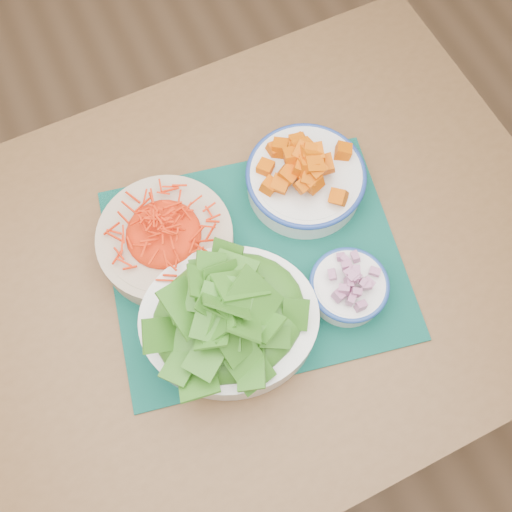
{
  "coord_description": "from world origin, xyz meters",
  "views": [
    {
      "loc": [
        -0.38,
        -0.12,
        1.67
      ],
      "look_at": [
        -0.23,
        0.2,
        0.78
      ],
      "focal_mm": 40.0,
      "sensor_mm": 36.0,
      "label": 1
    }
  ],
  "objects": [
    {
      "name": "ground",
      "position": [
        0.0,
        0.0,
        0.0
      ],
      "size": [
        4.0,
        4.0,
        0.0
      ],
      "primitive_type": "plane",
      "color": "#996E4A",
      "rests_on": "ground"
    },
    {
      "name": "table",
      "position": [
        -0.31,
        0.21,
        0.66
      ],
      "size": [
        1.27,
        0.86,
        0.75
      ],
      "rotation": [
        0.0,
        0.0,
        0.02
      ],
      "color": "brown",
      "rests_on": "ground"
    },
    {
      "name": "placemat",
      "position": [
        -0.23,
        0.2,
        0.75
      ],
      "size": [
        0.56,
        0.49,
        0.0
      ],
      "primitive_type": "cube",
      "rotation": [
        0.0,
        0.0,
        -0.19
      ],
      "color": "#05332C",
      "rests_on": "table"
    },
    {
      "name": "carrot_bowl",
      "position": [
        -0.35,
        0.29,
        0.8
      ],
      "size": [
        0.23,
        0.23,
        0.09
      ],
      "rotation": [
        0.0,
        0.0,
        -0.02
      ],
      "color": "#C2AC90",
      "rests_on": "placemat"
    },
    {
      "name": "squash_bowl",
      "position": [
        -0.09,
        0.3,
        0.8
      ],
      "size": [
        0.21,
        0.21,
        0.11
      ],
      "rotation": [
        0.0,
        0.0,
        0.04
      ],
      "color": "silver",
      "rests_on": "placemat"
    },
    {
      "name": "lettuce_bowl",
      "position": [
        -0.31,
        0.12,
        0.82
      ],
      "size": [
        0.35,
        0.32,
        0.13
      ],
      "rotation": [
        0.0,
        0.0,
        -0.34
      ],
      "color": "white",
      "rests_on": "placemat"
    },
    {
      "name": "onion_bowl",
      "position": [
        -0.11,
        0.09,
        0.79
      ],
      "size": [
        0.13,
        0.13,
        0.07
      ],
      "rotation": [
        0.0,
        0.0,
        0.02
      ],
      "color": "white",
      "rests_on": "placemat"
    }
  ]
}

